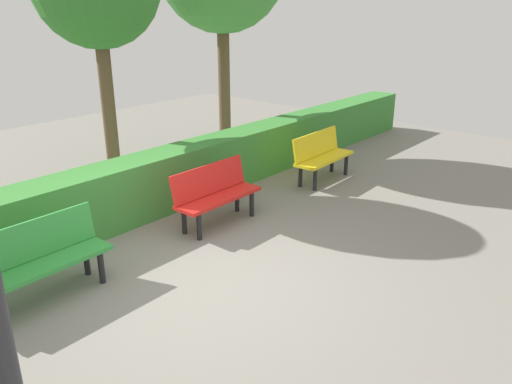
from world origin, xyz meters
TOP-DOWN VIEW (x-y plane):
  - ground_plane at (0.00, 0.00)m, footprint 18.40×18.40m
  - bench_yellow at (-3.89, -0.93)m, footprint 1.39×0.50m
  - bench_red at (-1.27, -1.01)m, footprint 1.38×0.47m
  - bench_green at (1.39, -1.03)m, footprint 1.54×0.47m
  - hedge_row at (-1.24, -2.05)m, footprint 14.40×0.62m

SIDE VIEW (x-z plane):
  - ground_plane at x=0.00m, z-range 0.00..0.00m
  - hedge_row at x=-1.24m, z-range 0.00..0.89m
  - bench_yellow at x=-3.89m, z-range 0.05..0.91m
  - bench_red at x=-1.27m, z-range 0.05..0.91m
  - bench_green at x=1.39m, z-range 0.05..0.91m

